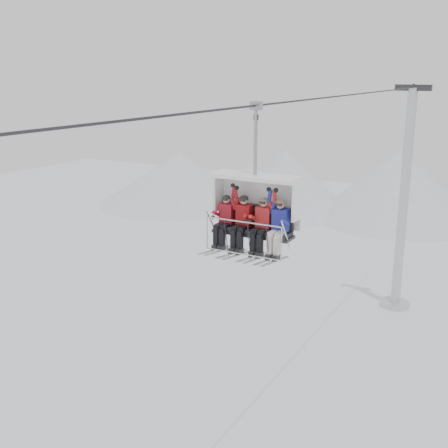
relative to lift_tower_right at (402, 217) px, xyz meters
The scene contains 8 objects.
ridgeline 20.33m from the lift_tower_right, 94.51° to the left, with size 72.00×21.00×7.00m.
lift_tower_right is the anchor object (origin of this frame).
haul_cable 23.25m from the lift_tower_right, 90.00° to the right, with size 0.06×0.06×50.00m, color #2C2C31.
chairlift_carrier 20.75m from the lift_tower_right, 90.00° to the right, with size 2.42×1.17×3.98m.
skier_far_left 20.96m from the lift_tower_right, 92.31° to the right, with size 0.39×1.69×1.58m.
skier_center_left 20.94m from the lift_tower_right, 90.78° to the right, with size 0.41×1.69×1.65m.
skier_center_right 20.94m from the lift_tower_right, 89.11° to the right, with size 0.41×1.69×1.65m.
skier_far_right 20.95m from the lift_tower_right, 87.75° to the right, with size 0.41×1.69×1.65m.
Camera 1 is at (6.50, -11.66, 14.13)m, focal length 45.00 mm.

